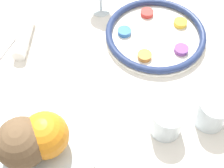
# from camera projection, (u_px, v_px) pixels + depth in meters

# --- Properties ---
(ground_plane) EXTENTS (8.00, 8.00, 0.00)m
(ground_plane) POSITION_uv_depth(u_px,v_px,m) (105.00, 146.00, 1.50)
(ground_plane) COLOR #564C47
(dining_table) EXTENTS (1.50, 1.09, 0.71)m
(dining_table) POSITION_uv_depth(u_px,v_px,m) (103.00, 109.00, 1.21)
(dining_table) COLOR white
(dining_table) RESTS_ON ground_plane
(seder_plate) EXTENTS (0.30, 0.30, 0.03)m
(seder_plate) POSITION_uv_depth(u_px,v_px,m) (155.00, 34.00, 0.94)
(seder_plate) COLOR white
(seder_plate) RESTS_ON dining_table
(fruit_stand) EXTENTS (0.21, 0.21, 0.12)m
(fruit_stand) POSITION_uv_depth(u_px,v_px,m) (48.00, 147.00, 0.64)
(fruit_stand) COLOR silver
(fruit_stand) RESTS_ON dining_table
(orange_fruit) EXTENTS (0.09, 0.09, 0.09)m
(orange_fruit) POSITION_uv_depth(u_px,v_px,m) (45.00, 135.00, 0.58)
(orange_fruit) COLOR orange
(orange_fruit) RESTS_ON fruit_stand
(coconut) EXTENTS (0.10, 0.10, 0.10)m
(coconut) POSITION_uv_depth(u_px,v_px,m) (22.00, 143.00, 0.56)
(coconut) COLOR brown
(coconut) RESTS_ON fruit_stand
(napkin_roll) EXTENTS (0.16, 0.09, 0.04)m
(napkin_roll) POSITION_uv_depth(u_px,v_px,m) (24.00, 37.00, 0.92)
(napkin_roll) COLOR white
(napkin_roll) RESTS_ON dining_table
(cup_near) EXTENTS (0.08, 0.08, 0.08)m
(cup_near) POSITION_uv_depth(u_px,v_px,m) (212.00, 113.00, 0.75)
(cup_near) COLOR silver
(cup_near) RESTS_ON dining_table
(cup_mid) EXTENTS (0.08, 0.08, 0.08)m
(cup_mid) POSITION_uv_depth(u_px,v_px,m) (167.00, 121.00, 0.74)
(cup_mid) COLOR silver
(cup_mid) RESTS_ON dining_table
(spoon) EXTENTS (0.15, 0.03, 0.01)m
(spoon) POSITION_uv_depth(u_px,v_px,m) (9.00, 44.00, 0.93)
(spoon) COLOR silver
(spoon) RESTS_ON dining_table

